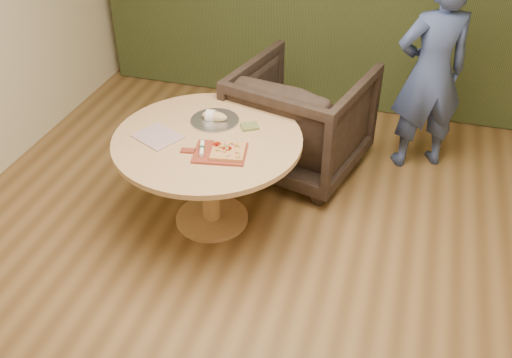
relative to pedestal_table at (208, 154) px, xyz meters
The scene contains 11 objects.
room_shell 1.21m from the pedestal_table, 54.55° to the right, with size 5.04×6.04×2.84m.
pedestal_table is the anchor object (origin of this frame).
pizza_paddle 0.27m from the pedestal_table, 49.69° to the right, with size 0.47×0.34×0.01m.
flatbread_pizza 0.31m from the pedestal_table, 37.71° to the right, with size 0.26×0.26×0.04m.
cutlery_roll 0.25m from the pedestal_table, 80.12° to the right, with size 0.09×0.19×0.03m.
newspaper 0.38m from the pedestal_table, 164.10° to the right, with size 0.30×0.25×0.01m, color beige.
serving_tray 0.27m from the pedestal_table, 96.60° to the left, with size 0.36×0.36×0.02m.
bread_roll 0.29m from the pedestal_table, 98.82° to the left, with size 0.19×0.09×0.09m.
green_packet 0.36m from the pedestal_table, 40.90° to the left, with size 0.12×0.10×0.02m, color #4C5C29.
armchair 1.04m from the pedestal_table, 62.63° to the left, with size 1.00×0.93×1.02m, color black.
person_standing 1.95m from the pedestal_table, 41.35° to the left, with size 0.63×0.41×1.71m, color #38497C.
Camera 1 is at (0.77, -2.43, 2.86)m, focal length 40.00 mm.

